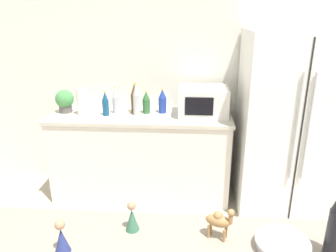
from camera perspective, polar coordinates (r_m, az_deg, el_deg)
name	(u,v)px	position (r m, az deg, el deg)	size (l,w,h in m)	color
wall_back	(192,71)	(3.50, 4.24, 9.56)	(8.00, 0.06, 2.55)	silver
back_counter	(142,154)	(3.47, -4.62, -4.93)	(1.82, 0.63, 0.89)	silver
refrigerator	(288,123)	(3.34, 20.22, 0.51)	(0.91, 0.76, 1.72)	white
potted_plant	(65,100)	(3.49, -17.54, 4.27)	(0.18, 0.18, 0.23)	#595451
paper_towel_roll	(82,102)	(3.35, -14.69, 4.12)	(0.11, 0.11, 0.27)	white
microwave	(203,101)	(3.25, 6.13, 4.30)	(0.48, 0.37, 0.28)	white
back_bottle_0	(116,101)	(3.34, -9.13, 4.36)	(0.07, 0.07, 0.27)	#B2B7BC
back_bottle_1	(136,100)	(3.24, -5.56, 4.59)	(0.06, 0.06, 0.33)	#B2B7BC
back_bottle_2	(162,101)	(3.31, -0.97, 4.33)	(0.08, 0.08, 0.25)	navy
back_bottle_3	(135,98)	(3.34, -5.84, 4.79)	(0.08, 0.08, 0.30)	brown
back_bottle_4	(105,104)	(3.28, -10.85, 3.81)	(0.06, 0.06, 0.25)	navy
back_bottle_5	(146,103)	(3.31, -3.81, 4.10)	(0.07, 0.07, 0.23)	#2D6033
fruit_bowl	(282,244)	(1.54, 19.28, -18.83)	(0.23, 0.23, 0.05)	#B7BABF
camel_figurine	(219,220)	(1.50, 8.90, -15.88)	(0.13, 0.09, 0.16)	olive
wise_man_figurine_blue	(62,238)	(1.49, -18.05, -18.11)	(0.07, 0.07, 0.15)	navy
wise_man_figurine_crimson	(132,218)	(1.55, -6.29, -15.62)	(0.06, 0.06, 0.15)	#33664C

